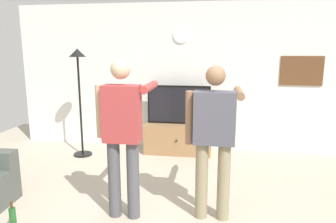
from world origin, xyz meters
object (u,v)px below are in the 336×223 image
television (179,105)px  framed_picture (302,71)px  wall_clock (181,35)px  floor_lamp (79,80)px  beverage_bottle (13,220)px  person_standing_nearer_couch (214,134)px  person_standing_nearer_lamp (123,131)px  tv_stand (178,138)px

television → framed_picture: size_ratio=1.58×
wall_clock → framed_picture: bearing=0.1°
television → floor_lamp: floor_lamp is taller
floor_lamp → beverage_bottle: (0.31, -2.41, -1.20)m
framed_picture → wall_clock: bearing=-179.9°
television → wall_clock: size_ratio=4.11×
floor_lamp → person_standing_nearer_couch: bearing=-37.2°
television → beverage_bottle: television is taller
floor_lamp → person_standing_nearer_lamp: floor_lamp is taller
television → person_standing_nearer_lamp: 2.38m
television → wall_clock: (0.00, 0.24, 1.23)m
framed_picture → person_standing_nearer_couch: 2.93m
television → framed_picture: bearing=6.7°
tv_stand → person_standing_nearer_couch: size_ratio=0.70×
television → person_standing_nearer_couch: 2.33m
tv_stand → framed_picture: 2.47m
tv_stand → television: television is taller
tv_stand → framed_picture: bearing=7.9°
wall_clock → person_standing_nearer_lamp: 2.84m
framed_picture → floor_lamp: bearing=-169.4°
framed_picture → person_standing_nearer_couch: size_ratio=0.42×
wall_clock → person_standing_nearer_couch: size_ratio=0.16×
wall_clock → beverage_bottle: size_ratio=0.79×
tv_stand → beverage_bottle: (-1.37, -2.83, -0.12)m
television → floor_lamp: (-1.68, -0.46, 0.46)m
wall_clock → person_standing_nearer_couch: bearing=-75.1°
television → beverage_bottle: bearing=-115.5°
floor_lamp → person_standing_nearer_lamp: bearing=-54.5°
wall_clock → floor_lamp: wall_clock is taller
framed_picture → person_standing_nearer_couch: framed_picture is taller
television → wall_clock: 1.26m
tv_stand → beverage_bottle: size_ratio=3.44×
wall_clock → person_standing_nearer_couch: 2.81m
framed_picture → person_standing_nearer_lamp: person_standing_nearer_lamp is taller
beverage_bottle → person_standing_nearer_lamp: bearing=26.5°
beverage_bottle → framed_picture: bearing=41.8°
television → person_standing_nearer_couch: size_ratio=0.66×
framed_picture → person_standing_nearer_lamp: (-2.45, -2.60, -0.49)m
floor_lamp → beverage_bottle: 2.71m
wall_clock → floor_lamp: bearing=-157.2°
floor_lamp → beverage_bottle: bearing=-82.7°
television → beverage_bottle: (-1.37, -2.87, -0.74)m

